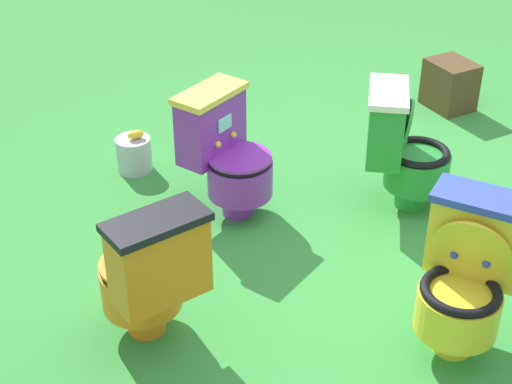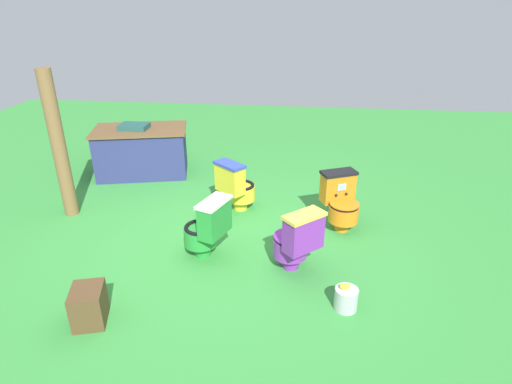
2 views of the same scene
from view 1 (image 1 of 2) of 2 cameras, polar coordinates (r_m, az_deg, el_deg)
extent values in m
plane|color=green|center=(4.36, 9.82, -3.45)|extent=(14.00, 14.00, 0.00)
cylinder|color=green|center=(4.64, 11.21, -0.16)|extent=(0.23, 0.23, 0.14)
cylinder|color=green|center=(4.56, 11.68, 1.63)|extent=(0.48, 0.48, 0.20)
torus|color=black|center=(4.50, 11.83, 2.85)|extent=(0.46, 0.46, 0.04)
cylinder|color=white|center=(4.53, 11.76, 2.28)|extent=(0.31, 0.31, 0.01)
cube|color=green|center=(4.42, 9.46, 4.80)|extent=(0.32, 0.45, 0.37)
cube|color=white|center=(4.33, 9.70, 7.18)|extent=(0.35, 0.48, 0.04)
cube|color=#8CE0E5|center=(4.40, 10.83, 5.26)|extent=(0.05, 0.11, 0.08)
cylinder|color=green|center=(4.43, 10.74, 4.52)|extent=(0.21, 0.36, 0.35)
sphere|color=white|center=(4.51, 10.75, 4.52)|extent=(0.04, 0.04, 0.04)
sphere|color=white|center=(4.39, 10.77, 3.69)|extent=(0.04, 0.04, 0.04)
cylinder|color=orange|center=(3.72, -8.04, -9.05)|extent=(0.24, 0.24, 0.14)
cylinder|color=orange|center=(3.63, -8.39, -6.85)|extent=(0.49, 0.49, 0.20)
torus|color=black|center=(3.56, -8.53, -5.45)|extent=(0.47, 0.47, 0.04)
cylinder|color=black|center=(3.59, -8.47, -6.10)|extent=(0.32, 0.32, 0.01)
cube|color=orange|center=(3.33, -7.08, -5.08)|extent=(0.45, 0.34, 0.37)
cube|color=black|center=(3.21, -7.32, -2.18)|extent=(0.48, 0.37, 0.04)
cube|color=#8CE0E5|center=(3.37, -8.00, -3.55)|extent=(0.10, 0.05, 0.08)
cylinder|color=orange|center=(3.55, -8.56, -5.16)|extent=(0.48, 0.48, 0.02)
sphere|color=black|center=(3.41, -8.93, -5.28)|extent=(0.04, 0.04, 0.04)
sphere|color=black|center=(3.46, -6.89, -4.47)|extent=(0.04, 0.04, 0.04)
cylinder|color=purple|center=(4.48, -1.36, -0.76)|extent=(0.25, 0.25, 0.14)
cylinder|color=purple|center=(4.38, -1.18, 1.03)|extent=(0.52, 0.52, 0.20)
torus|color=black|center=(4.33, -1.19, 2.30)|extent=(0.50, 0.50, 0.04)
cylinder|color=#EACC4C|center=(4.35, -1.19, 1.71)|extent=(0.34, 0.34, 0.01)
cube|color=purple|center=(4.36, -3.32, 4.81)|extent=(0.43, 0.42, 0.37)
cube|color=#EACC4C|center=(4.27, -3.41, 7.23)|extent=(0.47, 0.45, 0.04)
cube|color=#8CE0E5|center=(4.28, -2.29, 5.04)|extent=(0.09, 0.08, 0.08)
cylinder|color=purple|center=(4.32, -1.20, 2.55)|extent=(0.51, 0.51, 0.02)
sphere|color=#EACC4C|center=(4.38, -1.65, 4.20)|extent=(0.04, 0.04, 0.04)
sphere|color=#EACC4C|center=(4.28, -2.79, 3.49)|extent=(0.04, 0.04, 0.04)
cylinder|color=yellow|center=(3.70, 14.24, -10.21)|extent=(0.25, 0.25, 0.14)
cylinder|color=yellow|center=(3.58, 14.51, -8.38)|extent=(0.52, 0.52, 0.20)
torus|color=black|center=(3.51, 14.76, -6.98)|extent=(0.50, 0.50, 0.04)
cylinder|color=#3347B2|center=(3.54, 14.64, -7.64)|extent=(0.34, 0.34, 0.01)
cube|color=yellow|center=(3.58, 15.92, -3.25)|extent=(0.44, 0.41, 0.37)
cube|color=#3347B2|center=(3.47, 16.41, -0.50)|extent=(0.47, 0.44, 0.04)
cube|color=#8CE0E5|center=(3.47, 15.63, -3.43)|extent=(0.09, 0.08, 0.08)
cylinder|color=yellow|center=(3.50, 15.49, -4.29)|extent=(0.33, 0.29, 0.35)
sphere|color=#3347B2|center=(3.51, 16.48, -5.09)|extent=(0.04, 0.04, 0.04)
sphere|color=#3347B2|center=(3.53, 14.29, -4.50)|extent=(0.04, 0.04, 0.04)
cube|color=brown|center=(5.84, 13.99, 7.61)|extent=(0.36, 0.40, 0.35)
cylinder|color=#B7B7BF|center=(4.94, -8.91, 2.74)|extent=(0.22, 0.22, 0.22)
ellipsoid|color=yellow|center=(4.88, -8.62, 4.22)|extent=(0.07, 0.05, 0.05)
ellipsoid|color=yellow|center=(4.87, -8.91, 4.16)|extent=(0.07, 0.05, 0.05)
ellipsoid|color=yellow|center=(4.87, -8.97, 4.12)|extent=(0.07, 0.05, 0.05)
camera|label=2|loc=(7.58, -8.80, 33.13)|focal=29.52mm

